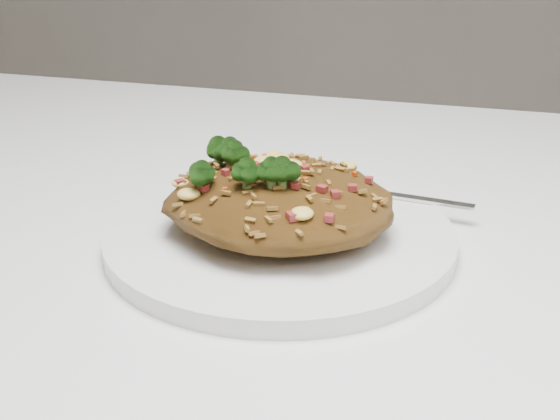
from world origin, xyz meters
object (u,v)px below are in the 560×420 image
object	(u,v)px
dining_table	(157,315)
fried_rice	(278,192)
fork	(384,194)
plate	(280,237)

from	to	relation	value
dining_table	fried_rice	bearing A→B (deg)	-10.11
fried_rice	fork	bearing A→B (deg)	51.47
plate	fried_rice	bearing A→B (deg)	-169.68
dining_table	fried_rice	xyz separation A→B (m)	(0.11, -0.02, 0.13)
plate	fried_rice	size ratio (longest dim) A/B	1.55
plate	fork	distance (m)	0.11
dining_table	fork	world-z (taller)	fork
fork	dining_table	bearing A→B (deg)	-153.68
plate	fried_rice	distance (m)	0.04
plate	fork	xyz separation A→B (m)	(0.07, 0.08, 0.01)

